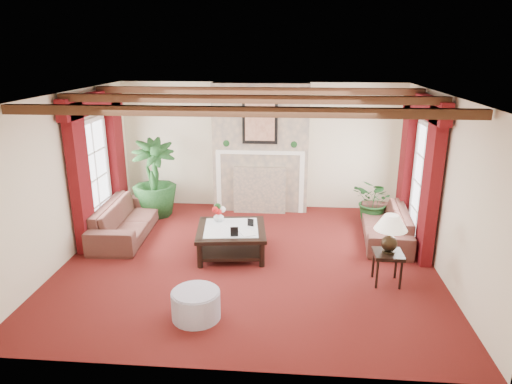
# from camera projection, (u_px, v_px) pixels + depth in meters

# --- Properties ---
(floor) EXTENTS (6.00, 6.00, 0.00)m
(floor) POSITION_uv_depth(u_px,v_px,m) (249.00, 259.00, 7.61)
(floor) COLOR #460F0C
(floor) RESTS_ON ground
(ceiling) EXTENTS (6.00, 6.00, 0.00)m
(ceiling) POSITION_uv_depth(u_px,v_px,m) (248.00, 95.00, 6.79)
(ceiling) COLOR white
(ceiling) RESTS_ON floor
(back_wall) EXTENTS (6.00, 0.02, 2.70)m
(back_wall) POSITION_uv_depth(u_px,v_px,m) (261.00, 146.00, 9.81)
(back_wall) COLOR beige
(back_wall) RESTS_ON ground
(left_wall) EXTENTS (0.02, 5.50, 2.70)m
(left_wall) POSITION_uv_depth(u_px,v_px,m) (66.00, 178.00, 7.43)
(left_wall) COLOR beige
(left_wall) RESTS_ON ground
(right_wall) EXTENTS (0.02, 5.50, 2.70)m
(right_wall) POSITION_uv_depth(u_px,v_px,m) (444.00, 186.00, 6.96)
(right_wall) COLOR beige
(right_wall) RESTS_ON ground
(ceiling_beams) EXTENTS (6.00, 3.00, 0.12)m
(ceiling_beams) POSITION_uv_depth(u_px,v_px,m) (248.00, 99.00, 6.81)
(ceiling_beams) COLOR #3D2113
(ceiling_beams) RESTS_ON ceiling
(fireplace) EXTENTS (2.00, 0.52, 2.70)m
(fireplace) POSITION_uv_depth(u_px,v_px,m) (261.00, 83.00, 9.21)
(fireplace) COLOR tan
(fireplace) RESTS_ON ground
(french_door_left) EXTENTS (0.10, 1.10, 2.16)m
(french_door_left) POSITION_uv_depth(u_px,v_px,m) (89.00, 121.00, 8.15)
(french_door_left) COLOR white
(french_door_left) RESTS_ON ground
(french_door_right) EXTENTS (0.10, 1.10, 2.16)m
(french_door_right) POSITION_uv_depth(u_px,v_px,m) (430.00, 125.00, 7.68)
(french_door_right) COLOR white
(french_door_right) RESTS_ON ground
(curtains_left) EXTENTS (0.20, 2.40, 2.55)m
(curtains_left) POSITION_uv_depth(u_px,v_px,m) (92.00, 97.00, 8.01)
(curtains_left) COLOR #4F0A0F
(curtains_left) RESTS_ON ground
(curtains_right) EXTENTS (0.20, 2.40, 2.55)m
(curtains_right) POSITION_uv_depth(u_px,v_px,m) (426.00, 100.00, 7.56)
(curtains_right) COLOR #4F0A0F
(curtains_right) RESTS_ON ground
(sofa_left) EXTENTS (2.20, 0.84, 0.84)m
(sofa_left) POSITION_uv_depth(u_px,v_px,m) (126.00, 214.00, 8.50)
(sofa_left) COLOR #360E19
(sofa_left) RESTS_ON ground
(sofa_right) EXTENTS (2.06, 0.88, 0.77)m
(sofa_right) POSITION_uv_depth(u_px,v_px,m) (386.00, 219.00, 8.33)
(sofa_right) COLOR #360E19
(sofa_right) RESTS_ON ground
(potted_palm) EXTENTS (2.13, 2.29, 0.90)m
(potted_palm) POSITION_uv_depth(u_px,v_px,m) (155.00, 195.00, 9.50)
(potted_palm) COLOR black
(potted_palm) RESTS_ON ground
(small_plant) EXTENTS (1.73, 1.73, 0.71)m
(small_plant) POSITION_uv_depth(u_px,v_px,m) (374.00, 206.00, 9.11)
(small_plant) COLOR black
(small_plant) RESTS_ON ground
(coffee_table) EXTENTS (1.27, 1.27, 0.47)m
(coffee_table) POSITION_uv_depth(u_px,v_px,m) (231.00, 241.00, 7.76)
(coffee_table) COLOR black
(coffee_table) RESTS_ON ground
(side_table) EXTENTS (0.49, 0.49, 0.50)m
(side_table) POSITION_uv_depth(u_px,v_px,m) (387.00, 268.00, 6.78)
(side_table) COLOR black
(side_table) RESTS_ON ground
(ottoman) EXTENTS (0.64, 0.64, 0.37)m
(ottoman) POSITION_uv_depth(u_px,v_px,m) (196.00, 305.00, 5.92)
(ottoman) COLOR #908DA0
(ottoman) RESTS_ON ground
(table_lamp) EXTENTS (0.48, 0.48, 0.61)m
(table_lamp) POSITION_uv_depth(u_px,v_px,m) (390.00, 233.00, 6.61)
(table_lamp) COLOR black
(table_lamp) RESTS_ON side_table
(flower_vase) EXTENTS (0.32, 0.32, 0.18)m
(flower_vase) POSITION_uv_depth(u_px,v_px,m) (219.00, 217.00, 7.96)
(flower_vase) COLOR silver
(flower_vase) RESTS_ON coffee_table
(book) EXTENTS (0.23, 0.19, 0.29)m
(book) POSITION_uv_depth(u_px,v_px,m) (241.00, 227.00, 7.37)
(book) COLOR black
(book) RESTS_ON coffee_table
(photo_frame_a) EXTENTS (0.13, 0.04, 0.17)m
(photo_frame_a) POSITION_uv_depth(u_px,v_px,m) (234.00, 232.00, 7.31)
(photo_frame_a) COLOR black
(photo_frame_a) RESTS_ON coffee_table
(photo_frame_b) EXTENTS (0.11, 0.06, 0.14)m
(photo_frame_b) POSITION_uv_depth(u_px,v_px,m) (251.00, 223.00, 7.74)
(photo_frame_b) COLOR black
(photo_frame_b) RESTS_ON coffee_table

